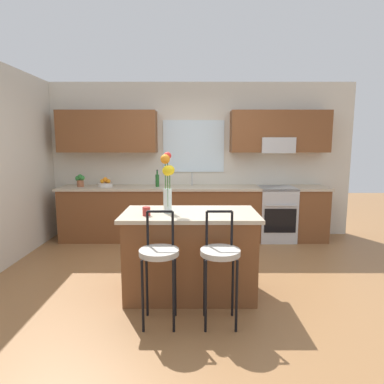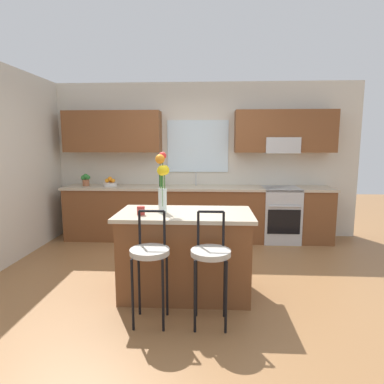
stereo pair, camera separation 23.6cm
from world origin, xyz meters
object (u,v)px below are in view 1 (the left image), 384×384
at_px(oven_range, 275,213).
at_px(flower_vase, 167,178).
at_px(bottle_olive_oil, 157,180).
at_px(bar_stool_near, 159,257).
at_px(bar_stool_middle, 220,257).
at_px(fruit_bowl_oranges, 105,184).
at_px(kitchen_island, 190,253).
at_px(mug_ceramic, 146,211).
at_px(potted_plant_small, 80,180).

bearing_deg(oven_range, flower_vase, -128.96).
xyz_separation_m(oven_range, bottle_olive_oil, (-2.03, 0.02, 0.57)).
relative_size(bar_stool_near, bar_stool_middle, 1.00).
relative_size(bar_stool_middle, flower_vase, 1.62).
bearing_deg(bar_stool_near, fruit_bowl_oranges, 113.71).
relative_size(kitchen_island, bar_stool_near, 1.38).
relative_size(bar_stool_near, mug_ceramic, 11.58).
relative_size(fruit_bowl_oranges, potted_plant_small, 1.13).
relative_size(oven_range, kitchen_island, 0.64).
xyz_separation_m(bar_stool_near, flower_vase, (0.04, 0.56, 0.65)).
height_order(fruit_bowl_oranges, potted_plant_small, potted_plant_small).
height_order(flower_vase, fruit_bowl_oranges, flower_vase).
bearing_deg(bar_stool_middle, potted_plant_small, 128.80).
distance_m(kitchen_island, fruit_bowl_oranges, 2.60).
xyz_separation_m(bar_stool_near, potted_plant_small, (-1.61, 2.69, 0.40)).
distance_m(oven_range, bar_stool_middle, 2.92).
distance_m(mug_ceramic, bottle_olive_oil, 2.25).
bearing_deg(bar_stool_middle, bottle_olive_oil, 107.46).
bearing_deg(bar_stool_near, oven_range, 56.88).
distance_m(oven_range, bar_stool_near, 3.19).
distance_m(flower_vase, mug_ceramic, 0.40).
bearing_deg(bar_stool_near, potted_plant_small, 120.94).
bearing_deg(kitchen_island, potted_plant_small, 132.12).
distance_m(bar_stool_middle, fruit_bowl_oranges, 3.22).
bearing_deg(flower_vase, potted_plant_small, 127.87).
distance_m(oven_range, bottle_olive_oil, 2.11).
bearing_deg(oven_range, bottle_olive_oil, 179.31).
bearing_deg(bottle_olive_oil, flower_vase, -81.02).
bearing_deg(potted_plant_small, bar_stool_middle, -51.20).
bearing_deg(bottle_olive_oil, potted_plant_small, 179.97).
bearing_deg(kitchen_island, mug_ceramic, -160.56).
relative_size(oven_range, bar_stool_middle, 0.88).
distance_m(bar_stool_near, potted_plant_small, 3.16).
bearing_deg(mug_ceramic, potted_plant_small, 122.73).
relative_size(mug_ceramic, fruit_bowl_oranges, 0.37).
xyz_separation_m(oven_range, potted_plant_small, (-3.35, 0.03, 0.57)).
height_order(fruit_bowl_oranges, bottle_olive_oil, bottle_olive_oil).
height_order(oven_range, bar_stool_near, bar_stool_near).
xyz_separation_m(oven_range, bar_stool_near, (-1.74, -2.66, 0.18)).
relative_size(fruit_bowl_oranges, bottle_olive_oil, 0.83).
relative_size(oven_range, flower_vase, 1.43).
relative_size(kitchen_island, mug_ceramic, 16.03).
height_order(oven_range, bar_stool_middle, bar_stool_middle).
xyz_separation_m(oven_range, kitchen_island, (-1.46, -2.06, 0.00)).
bearing_deg(bottle_olive_oil, bar_stool_near, -83.73).
xyz_separation_m(bar_stool_near, fruit_bowl_oranges, (-1.18, 2.69, 0.34)).
bearing_deg(mug_ceramic, oven_range, 49.30).
bearing_deg(fruit_bowl_oranges, flower_vase, -60.12).
height_order(mug_ceramic, bottle_olive_oil, bottle_olive_oil).
bearing_deg(bar_stool_middle, bar_stool_near, 180.00).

